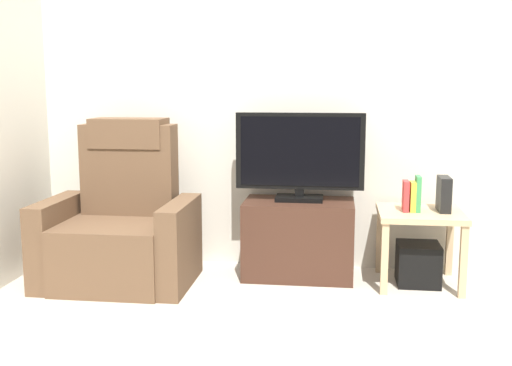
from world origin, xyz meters
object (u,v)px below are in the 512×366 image
at_px(recliner_armchair, 121,226).
at_px(subwoofer_box, 418,264).
at_px(television, 300,155).
at_px(side_table, 420,223).
at_px(tv_stand, 299,239).
at_px(book_leftmost, 406,196).
at_px(book_middle, 413,197).
at_px(game_console, 444,194).
at_px(book_rightmost, 418,194).

relative_size(recliner_armchair, subwoofer_box, 3.94).
bearing_deg(television, side_table, -6.61).
distance_m(tv_stand, book_leftmost, 0.78).
relative_size(television, recliner_armchair, 0.80).
distance_m(tv_stand, book_middle, 0.82).
bearing_deg(game_console, book_middle, -171.45).
distance_m(side_table, subwoofer_box, 0.28).
relative_size(book_leftmost, book_rightmost, 0.86).
xyz_separation_m(subwoofer_box, book_middle, (-0.05, -0.02, 0.46)).
xyz_separation_m(tv_stand, subwoofer_box, (0.80, -0.07, -0.13)).
xyz_separation_m(television, book_middle, (0.74, -0.11, -0.25)).
bearing_deg(book_middle, subwoofer_box, 20.14).
relative_size(tv_stand, side_table, 1.37).
height_order(book_middle, game_console, game_console).
height_order(side_table, book_leftmost, book_leftmost).
height_order(recliner_armchair, book_leftmost, recliner_armchair).
bearing_deg(television, book_middle, -8.61).
bearing_deg(game_console, tv_stand, 176.16).
height_order(tv_stand, book_middle, book_middle).
xyz_separation_m(television, subwoofer_box, (0.80, -0.09, -0.70)).
distance_m(side_table, book_leftmost, 0.21).
distance_m(book_leftmost, book_middle, 0.05).
bearing_deg(book_middle, side_table, 20.14).
distance_m(book_leftmost, game_console, 0.25).
relative_size(side_table, book_rightmost, 2.32).
height_order(subwoofer_box, game_console, game_console).
distance_m(television, subwoofer_box, 1.07).
bearing_deg(tv_stand, recliner_armchair, -168.10).
bearing_deg(book_middle, television, 171.39).
xyz_separation_m(book_leftmost, book_rightmost, (0.08, 0.00, 0.02)).
xyz_separation_m(side_table, game_console, (0.15, 0.01, 0.19)).
distance_m(recliner_armchair, side_table, 1.98).
bearing_deg(subwoofer_box, book_middle, -159.86).
height_order(subwoofer_box, book_leftmost, book_leftmost).
xyz_separation_m(recliner_armchair, book_leftmost, (1.87, 0.15, 0.22)).
distance_m(television, book_rightmost, 0.81).
xyz_separation_m(recliner_armchair, subwoofer_box, (1.97, 0.17, -0.24)).
bearing_deg(game_console, book_leftmost, -173.02).
height_order(television, book_middle, television).
bearing_deg(tv_stand, book_rightmost, -6.88).
height_order(tv_stand, recliner_armchair, recliner_armchair).
relative_size(television, side_table, 1.61).
relative_size(tv_stand, book_rightmost, 3.19).
height_order(book_leftmost, game_console, game_console).
relative_size(tv_stand, game_console, 3.29).
bearing_deg(book_rightmost, tv_stand, 173.12).
distance_m(tv_stand, side_table, 0.81).
bearing_deg(tv_stand, subwoofer_box, -5.26).
relative_size(television, book_rightmost, 3.72).
relative_size(subwoofer_box, book_rightmost, 1.18).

